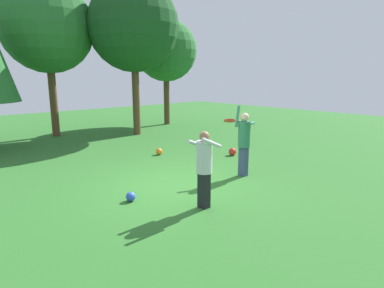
% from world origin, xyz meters
% --- Properties ---
extents(ground_plane, '(40.00, 40.00, 0.00)m').
position_xyz_m(ground_plane, '(0.00, 0.00, 0.00)').
color(ground_plane, '#2D6B28').
extents(person_thrower, '(0.67, 0.66, 1.98)m').
position_xyz_m(person_thrower, '(1.92, -0.70, 1.07)').
color(person_thrower, '#38476B').
rests_on(person_thrower, ground_plane).
extents(person_catcher, '(0.58, 0.50, 1.67)m').
position_xyz_m(person_catcher, '(-0.50, -1.59, 0.99)').
color(person_catcher, black).
rests_on(person_catcher, ground_plane).
extents(frisbee, '(0.37, 0.38, 0.12)m').
position_xyz_m(frisbee, '(0.31, -1.57, 1.81)').
color(frisbee, red).
extents(ball_orange, '(0.24, 0.24, 0.24)m').
position_xyz_m(ball_orange, '(1.63, 2.91, 0.12)').
color(ball_orange, orange).
rests_on(ball_orange, ground_plane).
extents(ball_blue, '(0.22, 0.22, 0.22)m').
position_xyz_m(ball_blue, '(-1.49, -0.23, 0.11)').
color(ball_blue, blue).
rests_on(ball_blue, ground_plane).
extents(ball_red, '(0.27, 0.27, 0.27)m').
position_xyz_m(ball_red, '(3.52, 1.08, 0.13)').
color(ball_red, red).
rests_on(ball_red, ground_plane).
extents(tree_far_right, '(3.46, 3.46, 5.92)m').
position_xyz_m(tree_far_right, '(6.51, 8.73, 4.16)').
color(tree_far_right, brown).
rests_on(tree_far_right, ground_plane).
extents(tree_right, '(4.14, 4.14, 7.07)m').
position_xyz_m(tree_right, '(3.35, 7.01, 4.98)').
color(tree_right, brown).
rests_on(tree_right, ground_plane).
extents(tree_center, '(4.07, 4.07, 6.95)m').
position_xyz_m(tree_center, '(0.27, 9.20, 4.90)').
color(tree_center, brown).
rests_on(tree_center, ground_plane).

